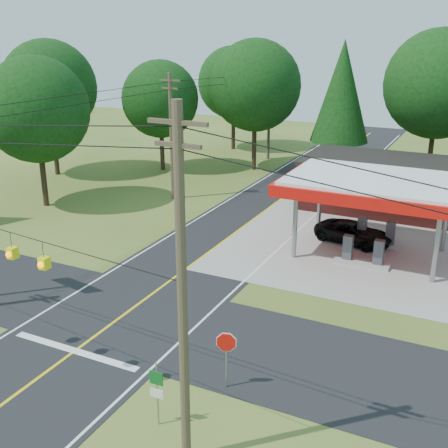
% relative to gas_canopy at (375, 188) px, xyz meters
% --- Properties ---
extents(ground, '(120.00, 120.00, 0.00)m').
position_rel_gas_canopy_xyz_m(ground, '(-9.00, -13.00, -4.27)').
color(ground, '#455F21').
rests_on(ground, ground).
extents(main_highway, '(8.00, 120.00, 0.02)m').
position_rel_gas_canopy_xyz_m(main_highway, '(-9.00, -13.00, -4.26)').
color(main_highway, black).
rests_on(main_highway, ground).
extents(cross_road, '(70.00, 7.00, 0.02)m').
position_rel_gas_canopy_xyz_m(cross_road, '(-9.00, -13.00, -4.25)').
color(cross_road, black).
rests_on(cross_road, ground).
extents(lane_center_yellow, '(0.15, 110.00, 0.00)m').
position_rel_gas_canopy_xyz_m(lane_center_yellow, '(-9.00, -13.00, -4.24)').
color(lane_center_yellow, yellow).
rests_on(lane_center_yellow, main_highway).
extents(gas_canopy, '(10.60, 7.40, 4.88)m').
position_rel_gas_canopy_xyz_m(gas_canopy, '(0.00, 0.00, 0.00)').
color(gas_canopy, gray).
rests_on(gas_canopy, ground).
extents(convenience_store, '(16.40, 7.55, 3.80)m').
position_rel_gas_canopy_xyz_m(convenience_store, '(1.00, 9.98, -2.35)').
color(convenience_store, '#5D1F1A').
rests_on(convenience_store, ground).
extents(utility_pole_near_right, '(1.80, 0.30, 11.50)m').
position_rel_gas_canopy_xyz_m(utility_pole_near_right, '(-1.50, -20.00, 1.69)').
color(utility_pole_near_right, '#473828').
rests_on(utility_pole_near_right, ground).
extents(utility_pole_far_left, '(1.80, 0.30, 10.00)m').
position_rel_gas_canopy_xyz_m(utility_pole_far_left, '(-17.00, 5.00, 0.93)').
color(utility_pole_far_left, '#473828').
rests_on(utility_pole_far_left, ground).
extents(utility_pole_north, '(0.30, 0.30, 9.50)m').
position_rel_gas_canopy_xyz_m(utility_pole_north, '(-15.50, 22.00, 0.48)').
color(utility_pole_north, '#473828').
rests_on(utility_pole_north, ground).
extents(treeline_backdrop, '(70.27, 51.59, 13.30)m').
position_rel_gas_canopy_xyz_m(treeline_backdrop, '(-8.18, 11.01, 3.22)').
color(treeline_backdrop, '#332316').
rests_on(treeline_backdrop, ground).
extents(suv_car, '(5.88, 5.88, 1.36)m').
position_rel_gas_canopy_xyz_m(suv_car, '(-1.37, 1.50, -3.59)').
color(suv_car, black).
rests_on(suv_car, ground).
extents(octagonal_stop_sign, '(0.81, 0.31, 2.42)m').
position_rel_gas_canopy_xyz_m(octagonal_stop_sign, '(-2.00, -16.01, -2.46)').
color(octagonal_stop_sign, gray).
rests_on(octagonal_stop_sign, ground).
extents(route_sign_post, '(0.51, 0.10, 2.51)m').
position_rel_gas_canopy_xyz_m(route_sign_post, '(-3.20, -19.02, -2.76)').
color(route_sign_post, gray).
rests_on(route_sign_post, ground).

